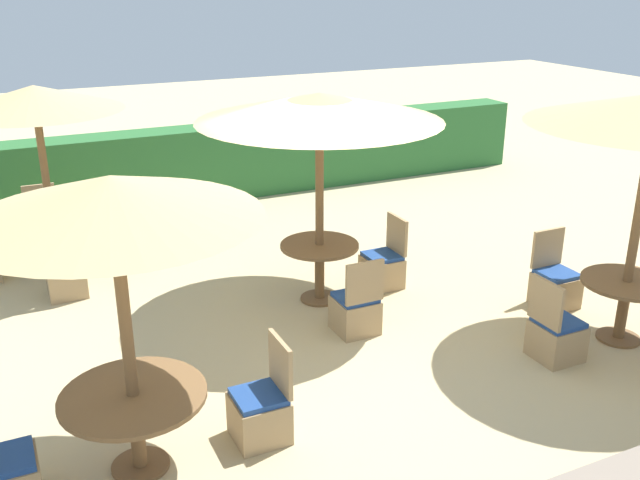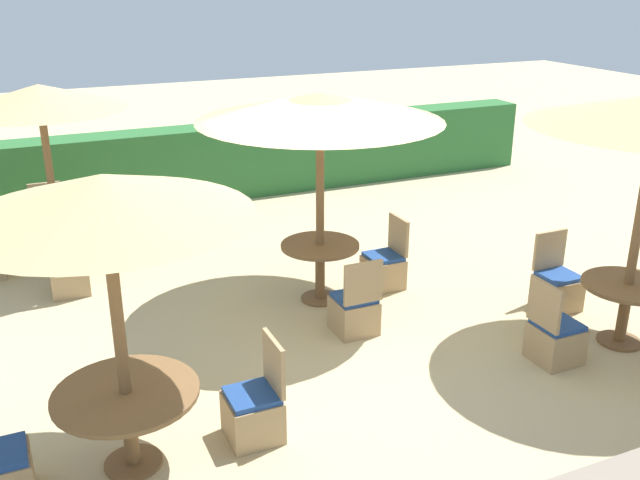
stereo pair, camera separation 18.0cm
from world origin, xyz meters
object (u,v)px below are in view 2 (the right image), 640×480
(parasol_front_left, at_px, (104,198))
(patio_chair_front_right_north, at_px, (556,288))
(patio_chair_center_east, at_px, (384,268))
(parasol_back_left, at_px, (39,98))
(patio_chair_front_right_west, at_px, (555,339))
(parasol_center, at_px, (320,108))
(round_table_front_right, at_px, (626,298))
(round_table_center, at_px, (320,258))
(patio_chair_back_left_north, at_px, (50,229))
(patio_chair_back_left_east, at_px, (125,241))
(patio_chair_front_left_east, at_px, (255,411))
(round_table_back_left, at_px, (58,231))
(patio_chair_center_south, at_px, (355,311))
(patio_chair_back_left_south, at_px, (69,274))
(round_table_front_left, at_px, (127,405))

(parasol_front_left, height_order, patio_chair_front_right_north, parasol_front_left)
(patio_chair_front_right_north, relative_size, patio_chair_center_east, 1.00)
(parasol_back_left, bearing_deg, patio_chair_front_right_west, -46.99)
(parasol_back_left, xyz_separation_m, parasol_center, (2.86, -2.44, 0.07))
(patio_chair_center_east, bearing_deg, round_table_front_right, -145.04)
(round_table_center, bearing_deg, parasol_center, -90.00)
(patio_chair_back_left_north, distance_m, patio_chair_front_right_west, 7.32)
(parasol_back_left, bearing_deg, round_table_front_right, -41.40)
(parasol_center, relative_size, patio_chair_center_east, 3.08)
(patio_chair_back_left_east, relative_size, patio_chair_center_east, 1.00)
(parasol_front_left, bearing_deg, patio_chair_back_left_north, 91.91)
(patio_chair_front_left_east, bearing_deg, parasol_back_left, 13.94)
(parasol_front_left, relative_size, patio_chair_front_right_west, 2.70)
(parasol_front_left, distance_m, patio_chair_front_right_west, 4.84)
(round_table_back_left, height_order, round_table_front_right, round_table_front_right)
(patio_chair_back_left_north, xyz_separation_m, patio_chair_center_south, (2.93, -4.30, 0.00))
(patio_chair_back_left_south, bearing_deg, patio_chair_front_left_east, -72.86)
(round_table_back_left, relative_size, round_table_front_right, 0.93)
(parasol_front_left, bearing_deg, parasol_center, 39.99)
(patio_chair_front_left_east, relative_size, patio_chair_center_east, 1.00)
(round_table_back_left, height_order, round_table_front_left, round_table_back_left)
(parasol_front_left, relative_size, round_table_front_right, 2.57)
(round_table_back_left, bearing_deg, patio_chair_back_left_north, 93.75)
(round_table_back_left, xyz_separation_m, round_table_front_left, (0.13, -4.73, 0.05))
(patio_chair_front_right_north, bearing_deg, patio_chair_back_left_south, -27.80)
(round_table_center, distance_m, patio_chair_center_south, 1.00)
(parasol_center, bearing_deg, parasol_front_left, -140.01)
(patio_chair_back_left_east, distance_m, round_table_center, 3.12)
(patio_chair_back_left_north, bearing_deg, parasol_center, 131.07)
(parasol_front_left, height_order, round_table_front_right, parasol_front_left)
(patio_chair_center_south, bearing_deg, patio_chair_back_left_south, 139.81)
(round_table_back_left, relative_size, round_table_center, 0.95)
(parasol_front_left, height_order, patio_chair_front_right_west, parasol_front_left)
(round_table_front_left, bearing_deg, patio_chair_back_left_south, 91.74)
(patio_chair_back_left_east, distance_m, round_table_front_left, 4.76)
(round_table_back_left, bearing_deg, patio_chair_back_left_south, -89.19)
(patio_chair_center_east, bearing_deg, parasol_front_left, 122.31)
(patio_chair_front_left_east, bearing_deg, round_table_center, -35.52)
(patio_chair_front_right_north, height_order, patio_chair_front_right_west, same)
(patio_chair_back_left_north, height_order, patio_chair_front_left_east, same)
(round_table_front_left, distance_m, patio_chair_front_right_north, 5.36)
(parasol_back_left, xyz_separation_m, patio_chair_front_right_west, (4.49, -4.82, -2.08))
(patio_chair_front_right_west, bearing_deg, patio_chair_back_left_north, -141.52)
(parasol_back_left, xyz_separation_m, patio_chair_front_right_north, (5.40, -3.82, -2.08))
(patio_chair_back_left_east, xyz_separation_m, round_table_front_left, (-0.75, -4.69, 0.32))
(patio_chair_front_right_west, bearing_deg, round_table_front_right, 90.70)
(parasol_center, bearing_deg, patio_chair_center_east, 1.24)
(patio_chair_back_left_south, height_order, patio_chair_center_east, same)
(patio_chair_front_left_east, bearing_deg, parasol_center, -35.52)
(patio_chair_back_left_south, relative_size, patio_chair_back_left_north, 1.00)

